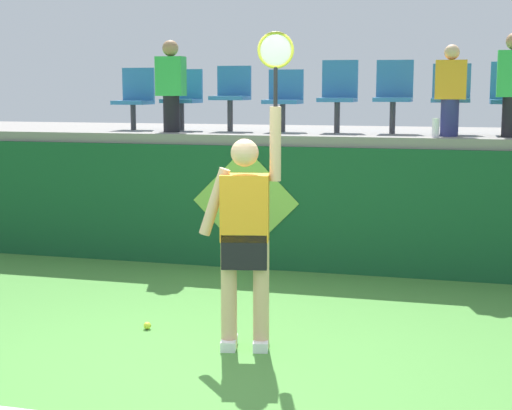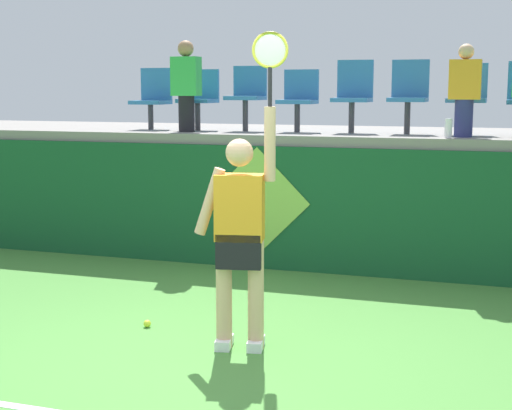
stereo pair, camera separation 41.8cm
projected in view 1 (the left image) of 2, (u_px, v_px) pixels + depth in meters
name	position (u px, v px, depth m)	size (l,w,h in m)	color
ground_plane	(206.00, 367.00, 5.85)	(40.00, 40.00, 0.00)	#478438
court_back_wall	(297.00, 209.00, 8.90)	(13.82, 0.20, 1.44)	#144C28
spectator_platform	(317.00, 135.00, 9.99)	(13.82, 2.62, 0.12)	gray
tennis_player	(246.00, 231.00, 6.13)	(0.75, 0.33, 2.52)	white
tennis_ball	(147.00, 326.00, 6.76)	(0.07, 0.07, 0.07)	#D1E533
water_bottle	(435.00, 128.00, 8.49)	(0.08, 0.08, 0.21)	white
stadium_chair_0	(135.00, 96.00, 10.06)	(0.44, 0.42, 0.80)	#38383D
stadium_chair_1	(183.00, 96.00, 9.88)	(0.44, 0.42, 0.78)	#38383D
stadium_chair_2	(232.00, 93.00, 9.71)	(0.44, 0.42, 0.82)	#38383D
stadium_chair_3	(284.00, 97.00, 9.55)	(0.44, 0.42, 0.77)	#38383D
stadium_chair_4	(338.00, 93.00, 9.38)	(0.44, 0.42, 0.88)	#38383D
stadium_chair_5	(394.00, 93.00, 9.21)	(0.44, 0.42, 0.87)	#38383D
stadium_chair_6	(451.00, 94.00, 9.04)	(0.44, 0.42, 0.82)	#38383D
stadium_chair_7	(510.00, 95.00, 8.87)	(0.44, 0.42, 0.84)	#38383D
spectator_0	(171.00, 84.00, 9.45)	(0.34, 0.20, 1.12)	black
spectator_2	(451.00, 90.00, 8.60)	(0.34, 0.20, 1.02)	navy
wall_signage_mount	(246.00, 268.00, 9.05)	(1.27, 0.01, 1.43)	#144C28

